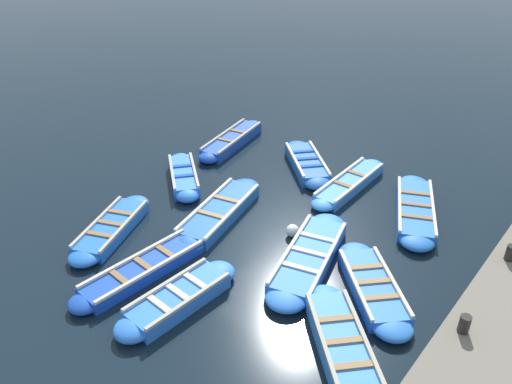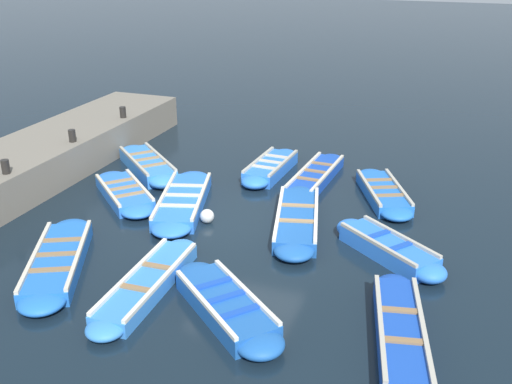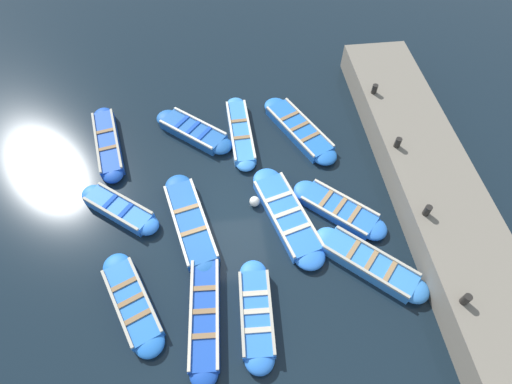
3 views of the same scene
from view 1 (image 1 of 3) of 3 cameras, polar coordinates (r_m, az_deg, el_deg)
name	(u,v)px [view 1 (image 1 of 3)]	position (r m, az deg, el deg)	size (l,w,h in m)	color
ground_plane	(260,228)	(13.46, 0.48, -4.10)	(120.00, 120.00, 0.00)	black
boat_alongside	(343,348)	(10.18, 9.92, -17.17)	(3.21, 3.03, 0.44)	#3884E0
boat_outer_right	(184,176)	(15.69, -8.27, 1.80)	(2.85, 2.42, 0.43)	blue
boat_bow_out	(178,299)	(11.16, -8.86, -11.94)	(0.96, 3.19, 0.41)	blue
boat_far_corner	(307,164)	(16.40, 5.83, 3.26)	(3.10, 2.82, 0.41)	#1E59AD
boat_near_quay	(373,287)	(11.65, 13.19, -10.51)	(3.01, 2.87, 0.36)	blue
boat_inner_gap	(144,269)	(12.12, -12.71, -8.58)	(0.95, 3.84, 0.36)	#1947B7
boat_centre	(349,183)	(15.48, 10.63, 0.98)	(0.86, 3.78, 0.36)	#3884E0
boat_stern_in	(112,228)	(13.71, -16.17, -3.99)	(2.10, 3.39, 0.36)	blue
boat_drifting	(309,257)	(12.23, 6.07, -7.43)	(2.06, 4.16, 0.38)	blue
boat_broadside	(232,140)	(17.97, -2.75, 5.92)	(1.49, 3.86, 0.41)	#1947B7
boat_tucked	(219,212)	(13.84, -4.20, -2.29)	(1.83, 4.09, 0.39)	#1E59AD
boat_end_of_row	(415,210)	(14.61, 17.71, -1.92)	(2.54, 3.92, 0.38)	blue
bollard_mid_north	(464,324)	(9.77, 22.72, -13.75)	(0.20, 0.20, 0.35)	black
bollard_mid_south	(511,253)	(11.88, 27.08, -6.20)	(0.20, 0.20, 0.35)	black
buoy_orange_near	(293,231)	(13.08, 4.20, -4.43)	(0.34, 0.34, 0.34)	silver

